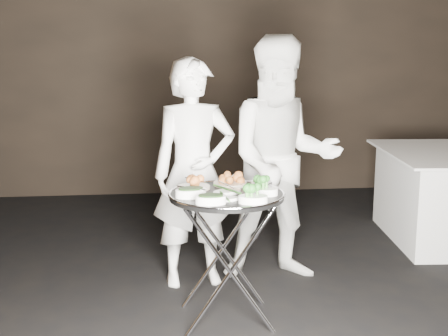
{
  "coord_description": "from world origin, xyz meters",
  "views": [
    {
      "loc": [
        -0.44,
        -3.52,
        1.75
      ],
      "look_at": [
        -0.04,
        0.29,
        0.95
      ],
      "focal_mm": 50.0,
      "sensor_mm": 36.0,
      "label": 1
    }
  ],
  "objects": [
    {
      "name": "waiter_left",
      "position": [
        -0.2,
        0.78,
        0.81
      ],
      "size": [
        0.64,
        0.47,
        1.63
      ],
      "primitive_type": "imported",
      "rotation": [
        0.0,
        0.0,
        0.15
      ],
      "color": "white",
      "rests_on": "floor"
    },
    {
      "name": "waiter_right",
      "position": [
        0.44,
        0.82,
        0.89
      ],
      "size": [
        0.87,
        0.69,
        1.78
      ],
      "primitive_type": "imported",
      "rotation": [
        0.0,
        0.0,
        -0.01
      ],
      "color": "white",
      "rests_on": "floor"
    },
    {
      "name": "spinach_bowl_b",
      "position": [
        -0.15,
        -0.1,
        0.86
      ],
      "size": [
        0.18,
        0.12,
        0.07
      ],
      "rotation": [
        0.0,
        0.0,
        -0.03
      ],
      "color": "white",
      "rests_on": "serving_tray"
    },
    {
      "name": "spinach_bowl_a",
      "position": [
        -0.26,
        0.07,
        0.86
      ],
      "size": [
        0.2,
        0.15,
        0.08
      ],
      "rotation": [
        0.0,
        0.0,
        0.18
      ],
      "color": "white",
      "rests_on": "serving_tray"
    },
    {
      "name": "tray_stand",
      "position": [
        -0.04,
        0.14,
        0.45
      ],
      "size": [
        0.55,
        0.47,
        0.81
      ],
      "rotation": [
        0.0,
        0.0,
        -0.15
      ],
      "color": "silver",
      "rests_on": "floor"
    },
    {
      "name": "serving_utensils",
      "position": [
        -0.02,
        0.2,
        0.88
      ],
      "size": [
        0.59,
        0.44,
        0.01
      ],
      "color": "silver",
      "rests_on": "serving_tray"
    },
    {
      "name": "potato_plate_b",
      "position": [
        0.01,
        0.36,
        0.86
      ],
      "size": [
        0.21,
        0.21,
        0.08
      ],
      "rotation": [
        0.0,
        0.0,
        -0.26
      ],
      "color": "beige",
      "rests_on": "serving_tray"
    },
    {
      "name": "wall_back",
      "position": [
        0.0,
        3.52,
        1.5
      ],
      "size": [
        6.0,
        0.05,
        3.0
      ],
      "primitive_type": "cube",
      "color": "black",
      "rests_on": "floor"
    },
    {
      "name": "asparagus_plate_b",
      "position": [
        -0.06,
        -0.02,
        0.84
      ],
      "size": [
        0.17,
        0.11,
        0.03
      ],
      "rotation": [
        0.0,
        0.0,
        0.12
      ],
      "color": "white",
      "rests_on": "serving_tray"
    },
    {
      "name": "floor",
      "position": [
        0.0,
        0.0,
        -0.03
      ],
      "size": [
        6.0,
        7.0,
        0.05
      ],
      "primitive_type": "cube",
      "color": "black",
      "rests_on": "ground"
    },
    {
      "name": "greens_bowl",
      "position": [
        0.19,
        0.26,
        0.85
      ],
      "size": [
        0.12,
        0.12,
        0.07
      ],
      "rotation": [
        0.0,
        0.0,
        -0.32
      ],
      "color": "white",
      "rests_on": "serving_tray"
    },
    {
      "name": "broccoli_bowl_b",
      "position": [
        0.09,
        -0.1,
        0.85
      ],
      "size": [
        0.18,
        0.13,
        0.07
      ],
      "rotation": [
        0.0,
        0.0,
        -0.07
      ],
      "color": "white",
      "rests_on": "serving_tray"
    },
    {
      "name": "potato_plate_a",
      "position": [
        -0.23,
        0.28,
        0.85
      ],
      "size": [
        0.22,
        0.22,
        0.07
      ],
      "rotation": [
        0.0,
        0.0,
        0.42
      ],
      "color": "beige",
      "rests_on": "serving_tray"
    },
    {
      "name": "asparagus_plate_a",
      "position": [
        -0.03,
        0.13,
        0.84
      ],
      "size": [
        0.22,
        0.19,
        0.04
      ],
      "rotation": [
        0.0,
        0.0,
        0.52
      ],
      "color": "white",
      "rests_on": "serving_tray"
    },
    {
      "name": "serving_tray",
      "position": [
        -0.04,
        0.14,
        0.81
      ],
      "size": [
        0.71,
        0.71,
        0.04
      ],
      "color": "black",
      "rests_on": "tray_stand"
    },
    {
      "name": "broccoli_bowl_a",
      "position": [
        0.18,
        0.08,
        0.85
      ],
      "size": [
        0.19,
        0.16,
        0.07
      ],
      "rotation": [
        0.0,
        0.0,
        -0.23
      ],
      "color": "white",
      "rests_on": "serving_tray"
    }
  ]
}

